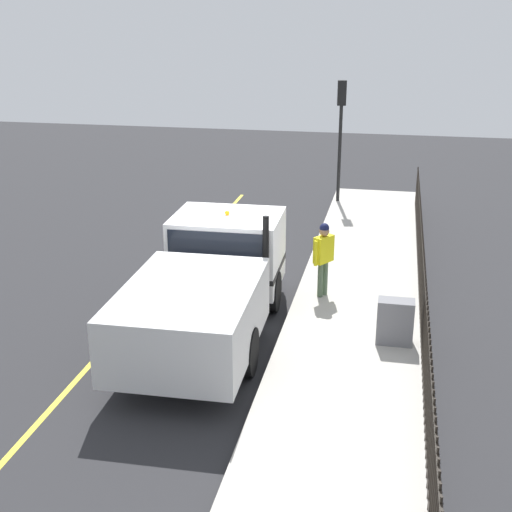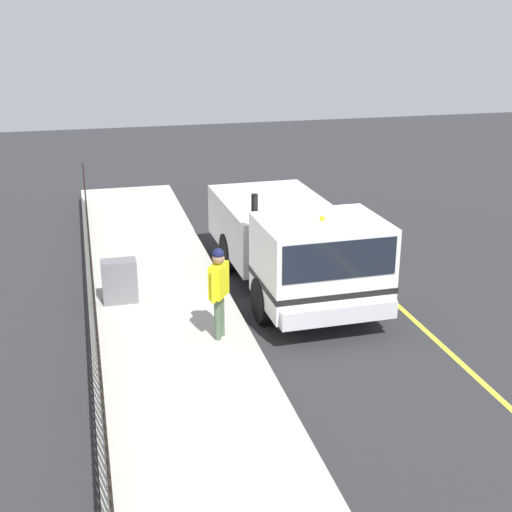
{
  "view_description": "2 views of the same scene",
  "coord_description": "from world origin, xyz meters",
  "px_view_note": "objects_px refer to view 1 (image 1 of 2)",
  "views": [
    {
      "loc": [
        3.61,
        -14.76,
        6.67
      ],
      "look_at": [
        0.61,
        -0.15,
        1.39
      ],
      "focal_mm": 48.72,
      "sensor_mm": 36.0,
      "label": 1
    },
    {
      "loc": [
        4.36,
        12.86,
        6.23
      ],
      "look_at": [
        1.03,
        -0.39,
        1.32
      ],
      "focal_mm": 49.14,
      "sensor_mm": 36.0,
      "label": 2
    }
  ],
  "objects_px": {
    "worker_standing": "(324,252)",
    "utility_cabinet": "(395,322)",
    "traffic_light_near": "(341,117)",
    "traffic_cone": "(143,304)",
    "work_truck": "(212,279)"
  },
  "relations": [
    {
      "from": "traffic_light_near",
      "to": "traffic_cone",
      "type": "height_order",
      "value": "traffic_light_near"
    },
    {
      "from": "work_truck",
      "to": "traffic_cone",
      "type": "distance_m",
      "value": 1.96
    },
    {
      "from": "traffic_light_near",
      "to": "traffic_cone",
      "type": "xyz_separation_m",
      "value": [
        -3.44,
        -10.83,
        -2.82
      ]
    },
    {
      "from": "work_truck",
      "to": "traffic_light_near",
      "type": "xyz_separation_m",
      "value": [
        1.72,
        11.13,
        1.93
      ]
    },
    {
      "from": "worker_standing",
      "to": "traffic_light_near",
      "type": "distance_m",
      "value": 9.21
    },
    {
      "from": "worker_standing",
      "to": "traffic_cone",
      "type": "relative_size",
      "value": 2.59
    },
    {
      "from": "work_truck",
      "to": "worker_standing",
      "type": "xyz_separation_m",
      "value": [
        2.18,
        2.14,
        0.03
      ]
    },
    {
      "from": "utility_cabinet",
      "to": "traffic_cone",
      "type": "bearing_deg",
      "value": 175.92
    },
    {
      "from": "utility_cabinet",
      "to": "traffic_light_near",
      "type": "bearing_deg",
      "value": 101.1
    },
    {
      "from": "work_truck",
      "to": "traffic_light_near",
      "type": "bearing_deg",
      "value": 79.9
    },
    {
      "from": "traffic_cone",
      "to": "work_truck",
      "type": "bearing_deg",
      "value": -10.18
    },
    {
      "from": "work_truck",
      "to": "utility_cabinet",
      "type": "height_order",
      "value": "work_truck"
    },
    {
      "from": "work_truck",
      "to": "worker_standing",
      "type": "bearing_deg",
      "value": 43.15
    },
    {
      "from": "worker_standing",
      "to": "traffic_cone",
      "type": "xyz_separation_m",
      "value": [
        -3.89,
        -1.83,
        -0.92
      ]
    },
    {
      "from": "worker_standing",
      "to": "utility_cabinet",
      "type": "bearing_deg",
      "value": 70.84
    }
  ]
}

